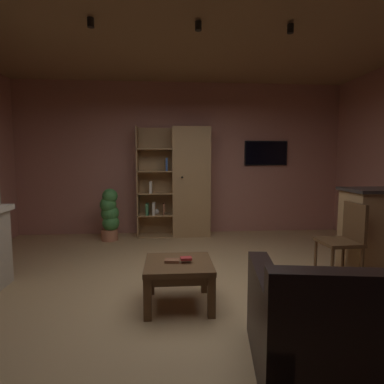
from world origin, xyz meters
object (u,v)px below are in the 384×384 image
leather_couch (375,334)px  table_book_1 (186,258)px  wall_mounted_tv (266,153)px  bookshelf_cabinet (186,183)px  dining_chair (346,236)px  coffee_table (179,271)px  table_book_0 (172,261)px  potted_floor_plant (110,214)px

leather_couch → table_book_1: size_ratio=15.21×
table_book_1 → wall_mounted_tv: 3.68m
bookshelf_cabinet → leather_couch: 4.12m
dining_chair → coffee_table: bearing=-166.4°
bookshelf_cabinet → table_book_0: bookshelf_cabinet is taller
bookshelf_cabinet → coffee_table: bookshelf_cabinet is taller
coffee_table → table_book_0: size_ratio=4.76×
bookshelf_cabinet → wall_mounted_tv: 1.68m
coffee_table → wall_mounted_tv: wall_mounted_tv is taller
dining_chair → potted_floor_plant: potted_floor_plant is taller
leather_couch → table_book_1: leather_couch is taller
table_book_0 → leather_couch: bearing=-40.9°
bookshelf_cabinet → wall_mounted_tv: size_ratio=2.40×
bookshelf_cabinet → wall_mounted_tv: bearing=7.6°
potted_floor_plant → table_book_1: bearing=-65.0°
table_book_0 → wall_mounted_tv: size_ratio=0.16×
coffee_table → potted_floor_plant: potted_floor_plant is taller
table_book_0 → potted_floor_plant: potted_floor_plant is taller
coffee_table → dining_chair: 2.04m
bookshelf_cabinet → coffee_table: (-0.24, -2.82, -0.65)m
table_book_1 → potted_floor_plant: size_ratio=0.12×
wall_mounted_tv → table_book_0: bearing=-121.8°
potted_floor_plant → wall_mounted_tv: size_ratio=1.10×
coffee_table → wall_mounted_tv: size_ratio=0.78×
dining_chair → wall_mounted_tv: (-0.16, 2.56, 1.02)m
table_book_0 → wall_mounted_tv: 3.73m
dining_chair → leather_couch: bearing=-114.9°
dining_chair → table_book_0: bearing=-166.8°
table_book_1 → potted_floor_plant: 2.83m
leather_couch → wall_mounted_tv: wall_mounted_tv is taller
bookshelf_cabinet → coffee_table: 2.91m
table_book_1 → dining_chair: bearing=14.6°
dining_chair → potted_floor_plant: (-3.09, 2.07, -0.06)m
table_book_0 → dining_chair: size_ratio=0.15×
table_book_0 → dining_chair: 2.09m
table_book_0 → table_book_1: size_ratio=1.27×
coffee_table → potted_floor_plant: (-1.12, 2.54, 0.13)m
bookshelf_cabinet → leather_couch: size_ratio=1.23×
table_book_1 → wall_mounted_tv: bearing=60.3°
leather_couch → table_book_0: size_ratio=11.96×
coffee_table → potted_floor_plant: bearing=113.8°
leather_couch → table_book_1: bearing=136.5°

